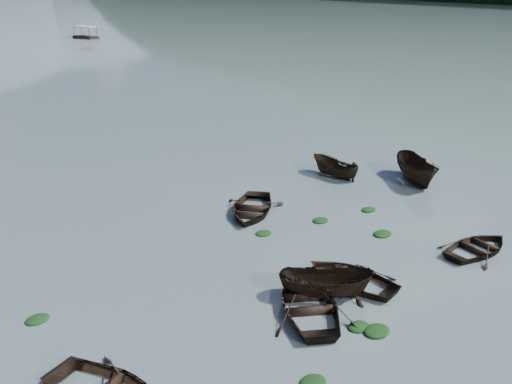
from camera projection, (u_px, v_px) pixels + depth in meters
ground_plane at (439, 319)px, 23.56m from camera, size 2400.00×2400.00×0.00m
rowboat_1 at (309, 311)px, 24.13m from camera, size 5.62×6.09×1.03m
rowboat_2 at (325, 296)px, 25.19m from camera, size 4.10×3.94×1.60m
rowboat_3 at (350, 282)px, 26.31m from camera, size 4.00×5.01×0.93m
rowboat_4 at (478, 252)px, 29.18m from camera, size 4.44×3.33×0.87m
rowboat_5 at (416, 182)px, 38.76m from camera, size 4.27×5.29×1.95m
rowboat_7 at (251, 213)px, 33.78m from camera, size 6.04×5.89×1.02m
rowboat_8 at (334, 177)px, 39.71m from camera, size 1.72×3.96×1.49m
weed_clump_0 at (313, 384)px, 19.88m from camera, size 1.03×0.84×0.22m
weed_clump_1 at (359, 328)px, 23.00m from camera, size 0.96×0.77×0.21m
weed_clump_2 at (377, 332)px, 22.70m from camera, size 1.15×0.92×0.25m
weed_clump_3 at (320, 221)px, 32.69m from camera, size 0.97×0.82×0.22m
weed_clump_4 at (382, 235)px, 31.02m from camera, size 1.11×0.88×0.23m
weed_clump_5 at (38, 320)px, 23.48m from camera, size 1.00×0.80×0.21m
weed_clump_6 at (264, 234)px, 31.11m from camera, size 0.93×0.77×0.19m
weed_clump_7 at (369, 210)px, 34.14m from camera, size 0.94×0.75×0.20m
pontoon_right at (86, 38)px, 119.35m from camera, size 3.70×6.30×2.26m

